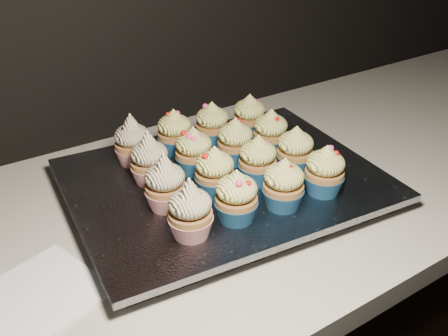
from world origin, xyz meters
The scene contains 20 objects.
worktop centered at (0.00, 1.70, 0.88)m, with size 2.44×0.64×0.04m, color beige.
napkin centered at (-0.23, 1.62, 0.90)m, with size 0.14×0.14×0.00m, color white.
baking_tray centered at (0.10, 1.69, 0.91)m, with size 0.46×0.35×0.02m, color black.
foil_lining centered at (0.10, 1.69, 0.93)m, with size 0.50×0.39×0.01m, color silver.
cupcake_0 centered at (-0.03, 1.59, 0.97)m, with size 0.06×0.06×0.10m.
cupcake_1 centered at (0.05, 1.58, 0.97)m, with size 0.06×0.06×0.08m.
cupcake_2 centered at (0.12, 1.57, 0.97)m, with size 0.06×0.06×0.08m.
cupcake_3 centered at (0.20, 1.57, 0.97)m, with size 0.06×0.06×0.08m.
cupcake_4 centered at (-0.02, 1.67, 0.97)m, with size 0.06×0.06×0.10m.
cupcake_5 centered at (0.06, 1.66, 0.97)m, with size 0.06×0.06×0.08m.
cupcake_6 centered at (0.14, 1.65, 0.97)m, with size 0.06×0.06×0.08m.
cupcake_7 centered at (0.21, 1.64, 0.97)m, with size 0.06×0.06×0.08m.
cupcake_8 centered at (-0.01, 1.75, 0.97)m, with size 0.06×0.06×0.10m.
cupcake_9 centered at (0.07, 1.73, 0.97)m, with size 0.06×0.06×0.08m.
cupcake_10 centered at (0.14, 1.73, 0.97)m, with size 0.06×0.06×0.08m.
cupcake_11 centered at (0.22, 1.72, 0.97)m, with size 0.06×0.06×0.08m.
cupcake_12 centered at (-0.01, 1.82, 0.97)m, with size 0.06×0.06×0.10m.
cupcake_13 centered at (0.07, 1.82, 0.97)m, with size 0.06×0.06×0.08m.
cupcake_14 centered at (0.15, 1.81, 0.97)m, with size 0.06×0.06×0.08m.
cupcake_15 centered at (0.23, 1.80, 0.97)m, with size 0.06×0.06×0.08m.
Camera 1 is at (-0.29, 1.09, 1.37)m, focal length 40.00 mm.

